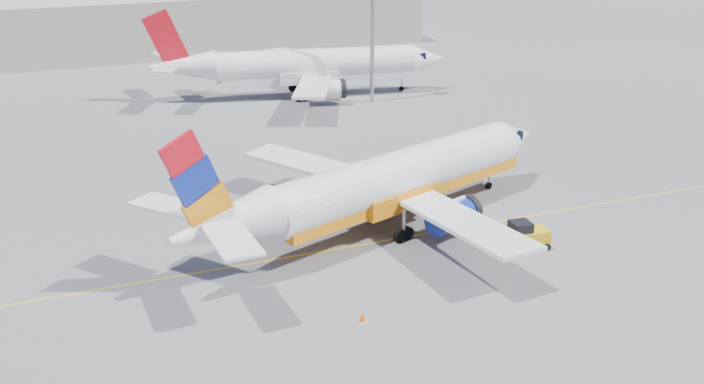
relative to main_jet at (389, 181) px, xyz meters
name	(u,v)px	position (x,y,z in m)	size (l,w,h in m)	color
ground	(336,271)	(-5.88, -5.14, -3.35)	(240.00, 240.00, 0.00)	slate
taxi_line	(320,252)	(-5.88, -2.14, -3.35)	(70.00, 0.15, 0.01)	yellow
terminal_main	(184,23)	(-0.88, 69.86, 0.65)	(70.00, 14.00, 8.00)	#B3AB9A
main_jet	(389,181)	(0.00, 0.00, 0.00)	(33.01, 25.01, 10.06)	white
second_jet	(306,66)	(6.78, 37.43, 0.07)	(33.97, 26.39, 10.26)	white
gse_tug	(526,236)	(6.73, -6.68, -2.43)	(2.86, 1.91, 1.95)	black
traffic_cone	(362,317)	(-6.70, -11.31, -3.06)	(0.43, 0.43, 0.60)	white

